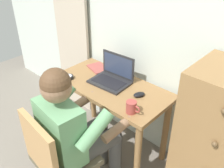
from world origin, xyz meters
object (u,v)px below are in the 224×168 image
Objects in this scene: desk at (111,97)px; desk_clock at (68,77)px; chair at (57,158)px; computer_mouse at (139,95)px; laptop at (112,76)px; dresser at (222,150)px; coffee_mug at (132,107)px; notebook_pad at (98,68)px; person_seated at (76,128)px.

desk is 0.43m from desk_clock.
computer_mouse is at bearing 77.69° from chair.
laptop is at bearing 36.05° from desk_clock.
dresser is 9.92× the size of coffee_mug.
chair is (-0.87, -0.76, -0.12)m from dresser.
computer_mouse is at bearing 112.77° from coffee_mug.
desk_clock is (-1.36, -0.23, 0.14)m from dresser.
coffee_mug reaches higher than desk.
laptop reaches higher than coffee_mug.
dresser is at bearing 9.40° from desk_clock.
laptop is 0.47m from coffee_mug.
notebook_pad reaches higher than desk.
dresser is at bearing 40.80° from chair.
dresser reaches higher than person_seated.
coffee_mug reaches higher than desk_clock.
notebook_pad is at bearing 116.81° from chair.
desk is 0.55m from person_seated.
desk_clock is 0.33m from notebook_pad.
dresser is 1.32m from notebook_pad.
person_seated is at bearing -75.43° from desk.
dresser reaches higher than laptop.
laptop is 0.33m from computer_mouse.
desk_clock is 0.74m from coffee_mug.
desk is at bearing -8.21° from notebook_pad.
laptop is (-1.04, 0.01, 0.18)m from dresser.
chair is 0.99m from notebook_pad.
notebook_pad is (-0.31, 0.14, 0.13)m from desk.
chair is at bearing -80.34° from desk.
desk_clock reaches higher than notebook_pad.
desk_clock is (-0.49, 0.53, 0.26)m from chair.
laptop is (-0.04, 0.06, 0.18)m from desk.
person_seated is 0.43m from coffee_mug.
person_seated reaches higher than desk_clock.
notebook_pad is at bearing 79.87° from desk_clock.
person_seated is at bearing -73.19° from laptop.
laptop reaches higher than desk.
computer_mouse is at bearing 5.63° from notebook_pad.
laptop reaches higher than notebook_pad.
desk is at bearing -150.27° from computer_mouse.
computer_mouse is 0.68m from desk_clock.
desk is 8.84× the size of coffee_mug.
notebook_pad is at bearing 162.69° from laptop.
dresser reaches higher than desk.
dresser is 13.23× the size of desk_clock.
person_seated is at bearing -39.91° from notebook_pad.
chair is 0.84m from laptop.
desk_clock is (-0.65, -0.21, -0.00)m from computer_mouse.
notebook_pad is (-0.45, 0.67, 0.07)m from person_seated.
dresser is (1.00, 0.05, 0.00)m from desk.
computer_mouse is (-0.71, -0.02, 0.14)m from dresser.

